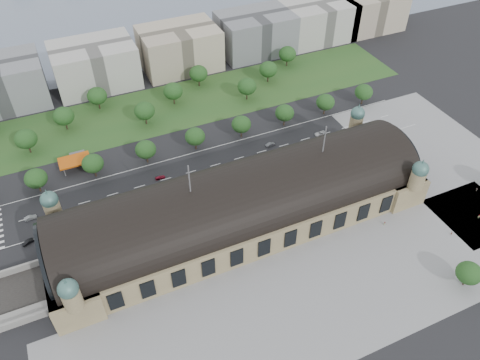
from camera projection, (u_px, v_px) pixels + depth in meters
name	position (u px, v px, depth m)	size (l,w,h in m)	color
ground	(241.00, 223.00, 189.72)	(900.00, 900.00, 0.00)	black
station	(241.00, 205.00, 182.82)	(150.00, 48.40, 44.30)	#9D8D61
plaza_south	(319.00, 299.00, 163.05)	(190.00, 48.00, 0.12)	gray
plaza_east	(439.00, 157.00, 221.13)	(56.00, 100.00, 0.12)	gray
road_slab	(166.00, 179.00, 209.29)	(260.00, 26.00, 0.10)	black
grass_belt	(143.00, 113.00, 247.97)	(300.00, 45.00, 0.10)	#275221
petrol_station	(77.00, 159.00, 215.41)	(14.00, 13.00, 5.05)	#C3500B
office_2	(0.00, 84.00, 247.11)	(45.00, 32.00, 24.00)	gray
office_3	(95.00, 65.00, 262.36)	(45.00, 32.00, 24.00)	#B5B2AC
office_4	(180.00, 48.00, 277.61)	(45.00, 32.00, 24.00)	#BAAD92
office_5	(255.00, 33.00, 292.86)	(45.00, 32.00, 24.00)	gray
office_6	(317.00, 21.00, 306.58)	(45.00, 32.00, 24.00)	#B5B2AC
office_7	(368.00, 11.00, 318.78)	(45.00, 32.00, 24.00)	#BAAD92
tree_row_2	(36.00, 178.00, 198.58)	(9.60, 9.60, 11.52)	#2D2116
tree_row_3	(93.00, 163.00, 205.90)	(9.60, 9.60, 11.52)	#2D2116
tree_row_4	(146.00, 150.00, 213.22)	(9.60, 9.60, 11.52)	#2D2116
tree_row_5	(195.00, 137.00, 220.54)	(9.60, 9.60, 11.52)	#2D2116
tree_row_6	(241.00, 124.00, 227.86)	(9.60, 9.60, 11.52)	#2D2116
tree_row_7	(285.00, 113.00, 235.18)	(9.60, 9.60, 11.52)	#2D2116
tree_row_8	(325.00, 102.00, 242.50)	(9.60, 9.60, 11.52)	#2D2116
tree_row_9	(364.00, 92.00, 249.82)	(9.60, 9.60, 11.52)	#2D2116
tree_belt_3	(26.00, 139.00, 218.13)	(10.40, 10.40, 12.48)	#2D2116
tree_belt_4	(64.00, 116.00, 232.03)	(10.40, 10.40, 12.48)	#2D2116
tree_belt_5	(97.00, 96.00, 245.93)	(10.40, 10.40, 12.48)	#2D2116
tree_belt_6	(145.00, 111.00, 235.51)	(10.40, 10.40, 12.48)	#2D2116
tree_belt_7	(173.00, 91.00, 249.41)	(10.40, 10.40, 12.48)	#2D2116
tree_belt_8	(198.00, 73.00, 263.31)	(10.40, 10.40, 12.48)	#2D2116
tree_belt_9	(247.00, 86.00, 252.89)	(10.40, 10.40, 12.48)	#2D2116
tree_belt_10	(268.00, 69.00, 266.79)	(10.40, 10.40, 12.48)	#2D2116
tree_belt_11	(287.00, 54.00, 280.70)	(10.40, 10.40, 12.48)	#2D2116
tree_plaza_s	(469.00, 273.00, 162.92)	(9.00, 9.00, 10.64)	#2D2116
traffic_car_1	(30.00, 218.00, 190.73)	(1.69, 4.84, 1.60)	gray
traffic_car_2	(108.00, 212.00, 193.22)	(2.17, 4.70, 1.31)	black
traffic_car_3	(160.00, 177.00, 209.22)	(1.81, 4.46, 1.30)	maroon
traffic_car_4	(246.00, 162.00, 217.13)	(1.58, 3.92, 1.34)	#181B44
traffic_car_5	(271.00, 144.00, 226.79)	(1.70, 4.88, 1.61)	#5C5E64
traffic_car_6	(320.00, 133.00, 233.39)	(2.73, 5.92, 1.64)	silver
parked_car_0	(28.00, 242.00, 181.21)	(1.56, 4.47, 1.47)	black
parked_car_1	(116.00, 219.00, 190.48)	(2.11, 4.57, 1.27)	#9C3213
parked_car_2	(109.00, 224.00, 188.46)	(1.91, 4.69, 1.36)	#182144
parked_car_3	(121.00, 220.00, 189.83)	(1.89, 4.70, 1.60)	#575A5F
parked_car_4	(94.00, 221.00, 189.45)	(1.67, 4.79, 1.58)	silver
parked_car_5	(118.00, 213.00, 192.55)	(2.49, 5.40, 1.50)	gray
parked_car_6	(178.00, 202.00, 197.42)	(2.15, 5.28, 1.53)	black
bus_west	(224.00, 177.00, 207.95)	(2.91, 12.45, 3.47)	#B02B1C
bus_mid	(202.00, 175.00, 208.80)	(2.72, 11.64, 3.24)	silver
bus_east	(268.00, 163.00, 214.61)	(3.03, 12.94, 3.60)	silver
pedestrian_0	(385.00, 223.00, 188.35)	(0.80, 0.46, 1.65)	gray
pedestrian_1	(452.00, 233.00, 184.33)	(0.69, 0.45, 1.90)	gray
pedestrian_2	(477.00, 189.00, 202.97)	(0.96, 0.55, 1.97)	gray
pedestrian_5	(479.00, 216.00, 191.09)	(0.89, 0.51, 1.82)	gray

